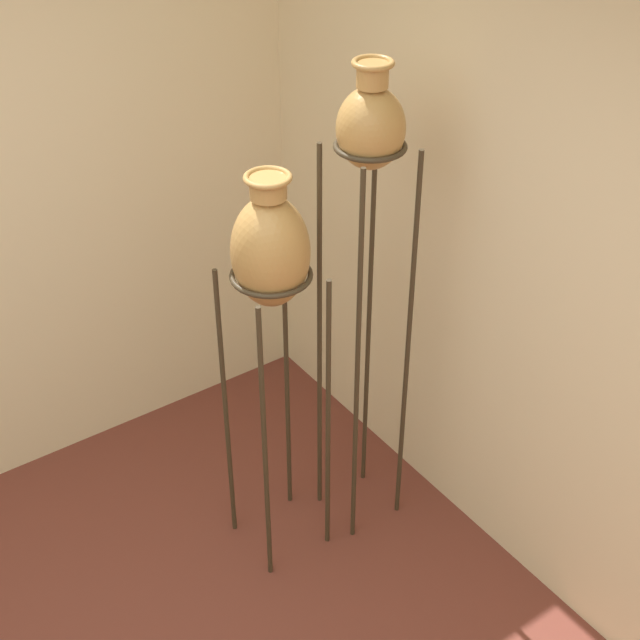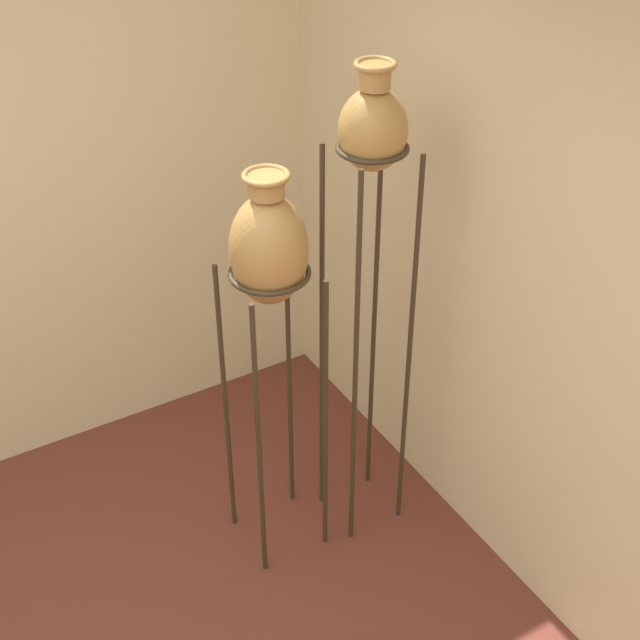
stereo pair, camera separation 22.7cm
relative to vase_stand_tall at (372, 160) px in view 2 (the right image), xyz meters
The scene contains 3 objects.
wall_right 1.01m from the vase_stand_tall, 65.40° to the right, with size 0.06×7.99×2.70m.
vase_stand_tall is the anchor object (origin of this frame).
vase_stand_medium 0.50m from the vase_stand_tall, behind, with size 0.32×0.32×1.74m.
Camera 2 is at (0.02, -1.52, 3.02)m, focal length 50.00 mm.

